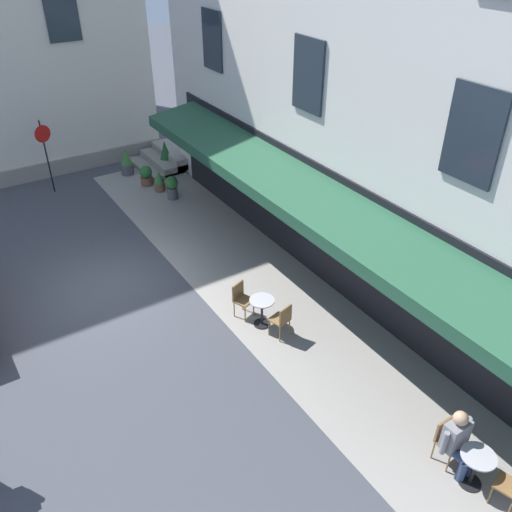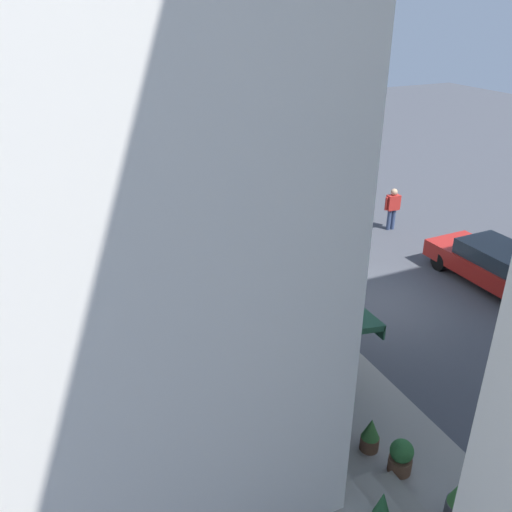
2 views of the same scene
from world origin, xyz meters
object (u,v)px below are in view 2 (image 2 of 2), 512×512
object	(u,v)px
cafe_chair_wicker_near_door	(154,186)
cafe_chair_wicker_corner_right	(169,201)
potted_plant_entrance_right	(343,407)
cafe_table_mid_terrace	(249,257)
parked_car_red	(495,264)
cafe_table_streetside	(178,207)
potted_plant_mid_terrace	(401,457)
cafe_chair_wicker_corner_left	(263,262)
cafe_chair_wicker_by_window	(139,195)
cafe_chair_wicker_back_row	(238,249)
cafe_table_near_entrance	(146,191)
seated_patron_in_olive	(151,184)
potted_plant_under_sign	(461,500)
seated_companion_in_grey	(181,205)
cafe_chair_wicker_facing_street	(183,210)
potted_plant_entrance_left	(370,435)
walking_pedestrian_in_red	(393,206)

from	to	relation	value
cafe_chair_wicker_near_door	cafe_chair_wicker_corner_right	size ratio (longest dim) A/B	1.00
cafe_chair_wicker_near_door	potted_plant_entrance_right	bearing A→B (deg)	-0.20
cafe_table_mid_terrace	parked_car_red	xyz separation A→B (m)	(4.03, 6.59, 0.22)
cafe_chair_wicker_near_door	cafe_table_streetside	world-z (taller)	cafe_chair_wicker_near_door
potted_plant_mid_terrace	parked_car_red	size ratio (longest dim) A/B	0.17
potted_plant_mid_terrace	cafe_chair_wicker_corner_right	bearing A→B (deg)	-179.33
cafe_table_mid_terrace	potted_plant_entrance_right	bearing A→B (deg)	-8.28
cafe_chair_wicker_corner_left	cafe_table_streetside	world-z (taller)	cafe_chair_wicker_corner_left
cafe_chair_wicker_by_window	cafe_chair_wicker_corner_left	distance (m)	8.34
cafe_chair_wicker_back_row	cafe_table_streetside	distance (m)	4.96
cafe_table_near_entrance	cafe_chair_wicker_back_row	distance (m)	7.48
seated_patron_in_olive	potted_plant_mid_terrace	xyz separation A→B (m)	(17.05, 0.42, -0.32)
cafe_chair_wicker_back_row	cafe_chair_wicker_corner_right	distance (m)	5.59
potted_plant_under_sign	cafe_chair_wicker_by_window	bearing A→B (deg)	-175.54
cafe_chair_wicker_back_row	potted_plant_mid_terrace	bearing A→B (deg)	-3.57
cafe_chair_wicker_corner_left	seated_companion_in_grey	world-z (taller)	seated_companion_in_grey
cafe_chair_wicker_corner_right	seated_companion_in_grey	size ratio (longest dim) A/B	0.68
cafe_chair_wicker_near_door	cafe_chair_wicker_facing_street	world-z (taller)	same
cafe_table_near_entrance	cafe_chair_wicker_facing_street	xyz separation A→B (m)	(3.07, 0.74, 0.06)
cafe_table_near_entrance	cafe_chair_wicker_near_door	bearing A→B (deg)	131.98
cafe_chair_wicker_near_door	potted_plant_entrance_left	bearing A→B (deg)	0.21
potted_plant_entrance_right	parked_car_red	distance (m)	8.31
walking_pedestrian_in_red	potted_plant_entrance_left	world-z (taller)	walking_pedestrian_in_red
cafe_chair_wicker_corner_left	seated_companion_in_grey	bearing A→B (deg)	-170.51
cafe_chair_wicker_corner_left	cafe_chair_wicker_facing_street	world-z (taller)	same
cafe_chair_wicker_corner_left	cafe_table_streetside	size ratio (longest dim) A/B	1.21
cafe_chair_wicker_corner_right	parked_car_red	world-z (taller)	parked_car_red
cafe_chair_wicker_near_door	cafe_table_mid_terrace	xyz separation A→B (m)	(8.40, 1.01, -0.06)
walking_pedestrian_in_red	cafe_table_near_entrance	bearing A→B (deg)	-131.55
cafe_chair_wicker_by_window	cafe_chair_wicker_facing_street	xyz separation A→B (m)	(2.57, 1.14, 0.00)
seated_companion_in_grey	potted_plant_entrance_right	xyz separation A→B (m)	(12.42, -0.32, -0.25)
cafe_table_near_entrance	cafe_chair_wicker_by_window	xyz separation A→B (m)	(0.49, -0.39, 0.06)
cafe_table_mid_terrace	cafe_chair_wicker_facing_street	bearing A→B (deg)	-171.48
seated_companion_in_grey	walking_pedestrian_in_red	distance (m)	8.31
walking_pedestrian_in_red	cafe_chair_wicker_by_window	bearing A→B (deg)	-128.12
cafe_chair_wicker_by_window	potted_plant_under_sign	size ratio (longest dim) A/B	0.91
cafe_table_streetside	potted_plant_entrance_right	world-z (taller)	potted_plant_entrance_right
cafe_table_near_entrance	potted_plant_entrance_left	xyz separation A→B (m)	(16.08, 0.53, -0.12)
cafe_table_near_entrance	cafe_chair_wicker_by_window	bearing A→B (deg)	-38.49
potted_plant_entrance_left	potted_plant_under_sign	xyz separation A→B (m)	(1.97, 0.44, 0.12)
cafe_chair_wicker_near_door	cafe_chair_wicker_facing_street	xyz separation A→B (m)	(3.49, 0.27, 0.00)
cafe_chair_wicker_near_door	seated_companion_in_grey	xyz separation A→B (m)	(3.27, 0.27, 0.16)
cafe_chair_wicker_near_door	walking_pedestrian_in_red	world-z (taller)	walking_pedestrian_in_red
potted_plant_mid_terrace	potted_plant_under_sign	xyz separation A→B (m)	(1.27, 0.24, 0.13)
potted_plant_entrance_right	parked_car_red	bearing A→B (deg)	113.07
cafe_chair_wicker_facing_street	walking_pedestrian_in_red	distance (m)	8.21
cafe_chair_wicker_by_window	potted_plant_entrance_right	size ratio (longest dim) A/B	1.10
cafe_chair_wicker_by_window	potted_plant_under_sign	distance (m)	17.60
cafe_chair_wicker_corner_right	potted_plant_under_sign	world-z (taller)	potted_plant_under_sign
cafe_table_near_entrance	parked_car_red	distance (m)	14.47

